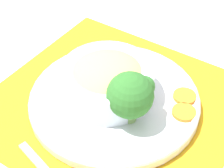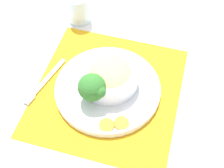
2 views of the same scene
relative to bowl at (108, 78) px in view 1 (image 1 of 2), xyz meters
name	(u,v)px [view 1 (image 1 of 2)]	position (x,y,z in m)	size (l,w,h in m)	color
ground_plane	(114,105)	(0.00, 0.02, -0.05)	(4.00, 4.00, 0.00)	white
placemat	(114,104)	(0.00, 0.02, -0.05)	(0.43, 0.45, 0.00)	orange
plate	(114,99)	(0.00, 0.02, -0.04)	(0.30, 0.30, 0.02)	silver
bowl	(108,78)	(0.00, 0.00, 0.00)	(0.16, 0.16, 0.07)	silver
broccoli_floret	(130,95)	(0.03, 0.07, 0.02)	(0.08, 0.08, 0.09)	#759E51
carrot_slice_near	(184,112)	(-0.04, 0.13, -0.03)	(0.04, 0.04, 0.01)	orange
carrot_slice_middle	(185,96)	(-0.07, 0.11, -0.03)	(0.04, 0.04, 0.01)	orange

